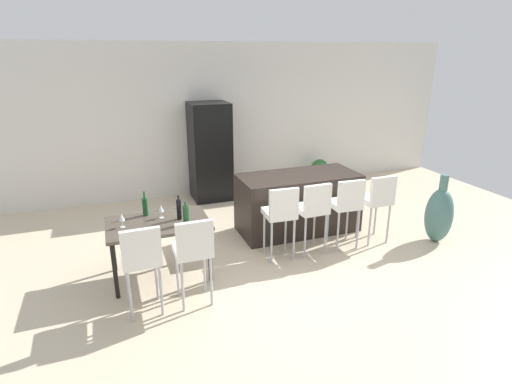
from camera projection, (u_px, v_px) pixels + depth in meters
The scene contains 18 objects.
ground_plane at pixel (288, 253), 5.87m from camera, with size 10.00×10.00×0.00m, color beige.
back_wall at pixel (225, 119), 8.16m from camera, with size 10.00×0.12×2.90m, color silver.
kitchen_island at pixel (298, 203), 6.52m from camera, with size 1.86×0.84×0.92m, color black.
bar_chair_left at pixel (281, 211), 5.52m from camera, with size 0.42×0.42×1.05m.
bar_chair_middle at pixel (313, 207), 5.67m from camera, with size 0.41×0.41×1.05m.
bar_chair_right at pixel (347, 202), 5.85m from camera, with size 0.42×0.42×1.05m.
bar_chair_far at pixel (378, 198), 6.02m from camera, with size 0.41×0.41×1.05m.
dining_table at pixel (158, 228), 5.09m from camera, with size 1.23×0.80×0.74m.
dining_chair_near at pixel (141, 256), 4.32m from camera, with size 0.41×0.41×1.05m.
dining_chair_far at pixel (193, 248), 4.50m from camera, with size 0.40×0.40×1.05m.
wine_bottle_left at pixel (186, 215), 4.98m from camera, with size 0.07×0.07×0.29m.
wine_bottle_inner at pixel (145, 206), 5.24m from camera, with size 0.07×0.07×0.32m.
wine_bottle_end at pixel (179, 209), 5.12m from camera, with size 0.06×0.06×0.31m.
wine_glass_middle at pixel (122, 217), 4.89m from camera, with size 0.07×0.07×0.17m.
wine_glass_right at pixel (161, 209), 5.16m from camera, with size 0.07×0.07×0.17m.
refrigerator at pixel (210, 152), 7.81m from camera, with size 0.72×0.68×1.84m, color black.
floor_vase at pixel (439, 215), 6.13m from camera, with size 0.40×0.40×1.05m.
potted_plant at pixel (320, 170), 8.76m from camera, with size 0.36×0.36×0.56m.
Camera 1 is at (-2.25, -4.79, 2.74)m, focal length 28.97 mm.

